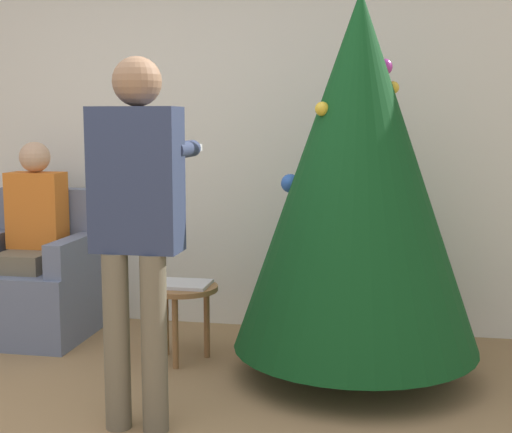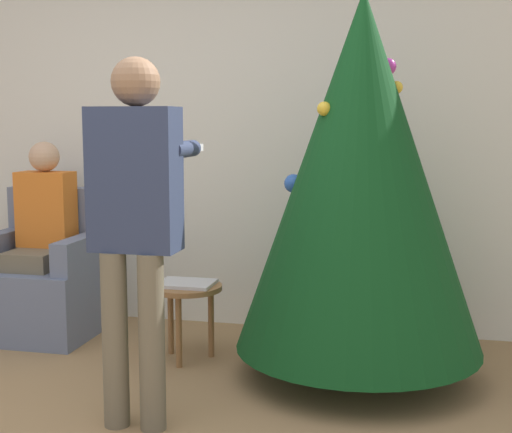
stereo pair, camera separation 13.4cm
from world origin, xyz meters
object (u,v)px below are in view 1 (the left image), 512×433
Objects in this scene: person_seated at (32,230)px; side_stool at (182,297)px; armchair at (36,285)px; christmas_tree at (358,173)px; person_standing at (137,209)px.

side_stool is (1.10, -0.29, -0.32)m from person_seated.
armchair is 0.37m from person_seated.
side_stool is at bearing 176.44° from christmas_tree.
side_stool is (-0.07, 0.91, -0.64)m from person_standing.
armchair is (-2.11, 0.37, -0.80)m from christmas_tree.
christmas_tree is 1.28m from person_standing.
person_standing reaches higher than armchair.
christmas_tree is 4.65× the size of side_stool.
person_seated is at bearing -90.00° from armchair.
christmas_tree is at bearing -3.56° from side_stool.
person_standing is 1.11m from side_stool.
person_standing is 3.76× the size of side_stool.
person_seated is (-2.11, 0.35, -0.43)m from christmas_tree.
christmas_tree is 2.19× the size of armchair.
person_standing is (-0.95, -0.84, -0.12)m from christmas_tree.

